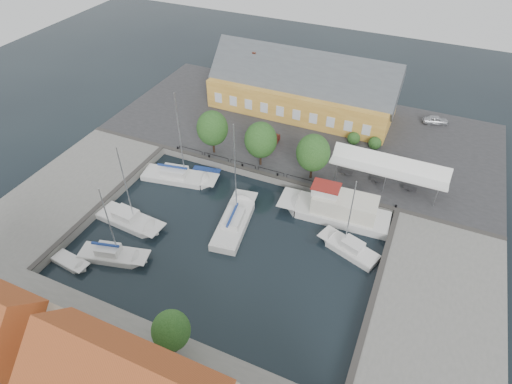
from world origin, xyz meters
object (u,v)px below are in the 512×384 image
Objects in this scene: car_red at (267,143)px; car_silver at (436,120)px; west_boat_d at (113,256)px; tent_canopy at (389,167)px; west_boat_c at (130,221)px; trawler at (338,210)px; east_boat_a at (349,249)px; launch_sw at (71,263)px; center_sailboat at (234,223)px; west_boat_a at (178,177)px; launch_nw at (206,173)px; warehouse at (299,89)px.

car_silver is at bearing 43.59° from car_red.
tent_canopy is at bearing 43.51° from west_boat_d.
west_boat_c is at bearing -145.41° from tent_canopy.
car_red is 15.34m from trawler.
tent_canopy is at bearing 0.26° from car_red.
launch_sw is at bearing -152.74° from east_boat_a.
west_boat_c reaches higher than tent_canopy.
car_red is 0.35× the size of center_sailboat.
car_silver is 0.36× the size of west_boat_d.
trawler is 1.35× the size of east_boat_a.
east_boat_a is at bearing -35.75° from car_red.
east_boat_a is 23.98m from west_boat_a.
launch_nw is at bearing 74.41° from launch_sw.
center_sailboat is at bearing -76.40° from car_red.
west_boat_d is (-24.32, -23.08, -3.41)m from tent_canopy.
west_boat_c reaches higher than warehouse.
west_boat_c is 12.34m from launch_nw.
launch_nw is (-22.46, -6.08, -3.59)m from tent_canopy.
center_sailboat reaches higher than tent_canopy.
west_boat_d is at bearing -154.01° from east_boat_a.
launch_sw is at bearing -105.99° from warehouse.
launch_nw is at bearing 43.05° from west_boat_a.
east_boat_a is at bearing -59.45° from warehouse.
east_boat_a is at bearing 6.08° from center_sailboat.
tent_canopy is 38.00m from launch_sw.
east_boat_a is (13.21, 1.41, -0.10)m from center_sailboat.
launch_nw is (-21.06, 5.83, -0.17)m from east_boat_a.
car_silver is at bearing 42.02° from launch_nw.
car_silver is at bearing 71.92° from trawler.
west_boat_d reaches higher than car_red.
west_boat_c reaches higher than west_boat_d.
west_boat_d is (-28.39, -40.90, -1.37)m from car_silver.
center_sailboat is at bearing -149.50° from trawler.
car_silver is 0.33× the size of west_boat_c.
car_silver is at bearing 79.59° from east_boat_a.
car_silver is 0.93× the size of launch_nw.
center_sailboat reaches higher than car_silver.
tent_canopy is at bearing 60.24° from trawler.
west_boat_a is 2.94× the size of launch_sw.
car_silver is 0.28× the size of center_sailboat.
tent_canopy is 8.61m from trawler.
west_boat_a is at bearing -161.13° from tent_canopy.
west_boat_c is at bearing -106.44° from warehouse.
car_red is at bearing 138.74° from east_boat_a.
warehouse is 24.38m from west_boat_a.
center_sailboat is 12.24m from trawler.
center_sailboat is at bearing 22.00° from west_boat_c.
east_boat_a is at bearing -96.67° from tent_canopy.
west_boat_c reaches higher than car_red.
trawler is 30.15m from launch_sw.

